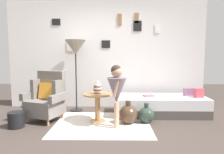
% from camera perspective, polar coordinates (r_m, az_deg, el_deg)
% --- Properties ---
extents(ground_plane, '(12.00, 12.00, 0.00)m').
position_cam_1_polar(ground_plane, '(3.36, -2.89, -16.34)').
color(ground_plane, '#423833').
extents(gallery_wall, '(4.80, 0.12, 2.60)m').
position_cam_1_polar(gallery_wall, '(5.05, -1.56, 6.32)').
color(gallery_wall, silver).
rests_on(gallery_wall, ground).
extents(rug, '(1.76, 1.48, 0.01)m').
position_cam_1_polar(rug, '(3.90, -2.73, -13.01)').
color(rug, silver).
rests_on(rug, ground).
extents(armchair, '(0.88, 0.77, 0.97)m').
position_cam_1_polar(armchair, '(4.25, -17.78, -5.65)').
color(armchair, tan).
rests_on(armchair, ground).
extents(daybed, '(1.90, 0.81, 0.40)m').
position_cam_1_polar(daybed, '(4.58, 13.58, -7.76)').
color(daybed, '#4C4742').
rests_on(daybed, ground).
extents(pillow_head, '(0.18, 0.14, 0.19)m').
position_cam_1_polar(pillow_head, '(4.65, 23.25, -4.12)').
color(pillow_head, '#D64C56').
rests_on(pillow_head, daybed).
extents(pillow_mid, '(0.22, 0.13, 0.17)m').
position_cam_1_polar(pillow_mid, '(4.79, 20.78, -3.90)').
color(pillow_mid, gray).
rests_on(pillow_mid, daybed).
extents(side_table, '(0.55, 0.55, 0.55)m').
position_cam_1_polar(side_table, '(3.95, -4.09, -6.93)').
color(side_table, '#9E7042').
rests_on(side_table, ground).
extents(vase_striped, '(0.16, 0.16, 0.24)m').
position_cam_1_polar(vase_striped, '(3.89, -4.13, -3.25)').
color(vase_striped, brown).
rests_on(vase_striped, side_table).
extents(floor_lamp, '(0.47, 0.47, 1.63)m').
position_cam_1_polar(floor_lamp, '(4.73, -10.20, 7.73)').
color(floor_lamp, black).
rests_on(floor_lamp, ground).
extents(person_child, '(0.34, 0.34, 1.12)m').
position_cam_1_polar(person_child, '(3.53, 1.31, -3.15)').
color(person_child, tan).
rests_on(person_child, ground).
extents(book_on_daybed, '(0.25, 0.21, 0.03)m').
position_cam_1_polar(book_on_daybed, '(4.48, 10.24, -5.17)').
color(book_on_daybed, '#C15774').
rests_on(book_on_daybed, daybed).
extents(demijohn_near, '(0.35, 0.35, 0.44)m').
position_cam_1_polar(demijohn_near, '(3.88, 4.55, -10.38)').
color(demijohn_near, '#473323').
rests_on(demijohn_near, ground).
extents(demijohn_far, '(0.30, 0.30, 0.39)m').
position_cam_1_polar(demijohn_far, '(3.97, 9.59, -10.45)').
color(demijohn_far, '#2D3D33').
rests_on(demijohn_far, ground).
extents(magazine_basket, '(0.28, 0.28, 0.28)m').
position_cam_1_polar(magazine_basket, '(4.07, -25.34, -10.80)').
color(magazine_basket, black).
rests_on(magazine_basket, ground).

